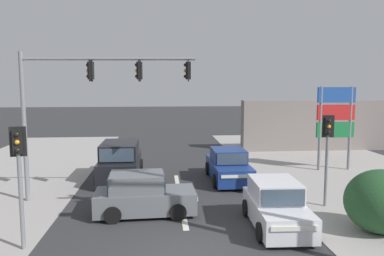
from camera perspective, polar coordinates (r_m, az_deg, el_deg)
ground_plane at (r=10.94m, az=-0.14°, el=-18.90°), size 140.00×140.00×0.00m
lane_dash_mid at (r=13.69m, az=-1.24°, el=-13.47°), size 0.20×2.40×0.01m
lane_dash_far at (r=18.46m, az=-2.28°, el=-8.13°), size 0.20×2.40×0.01m
traffic_signal_mast at (r=15.36m, az=-16.29°, el=5.04°), size 6.87×0.92×6.00m
pedestal_signal_right_kerb at (r=15.18m, az=19.94°, el=-2.46°), size 0.44×0.30×3.56m
pedestal_signal_left_kerb at (r=11.57m, az=-24.83°, el=-5.44°), size 0.44×0.30×3.56m
shopping_plaza_sign at (r=21.80m, az=21.05°, el=1.66°), size 2.10×0.16×4.60m
shopfront_wall_far at (r=28.56m, az=19.49°, el=0.43°), size 12.00×1.00×3.60m
hatchback_receding_far at (r=12.99m, az=12.71°, el=-11.52°), size 1.89×3.69×1.53m
suv_kerbside_parked at (r=18.97m, az=-10.86°, el=-5.11°), size 2.07×4.54×1.90m
sedan_oncoming_near at (r=18.60m, az=5.56°, el=-5.83°), size 1.90×4.24×1.56m
hatchback_oncoming_mid at (r=13.91m, az=-7.46°, el=-10.17°), size 3.70×1.89×1.53m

